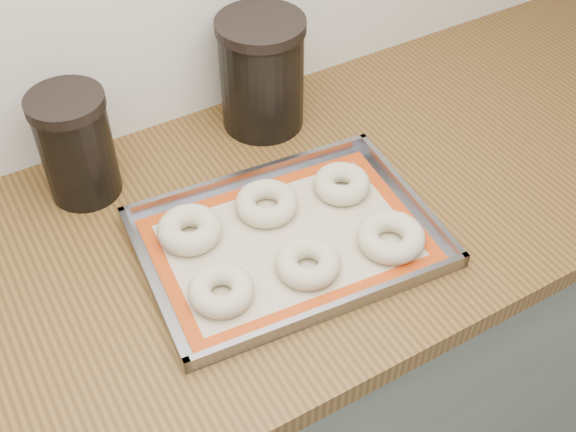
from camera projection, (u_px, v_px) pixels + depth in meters
cabinet at (200, 410)px, 1.47m from camera, size 3.00×0.65×0.86m
countertop at (176, 264)px, 1.15m from camera, size 3.06×0.68×0.04m
baking_tray at (288, 240)px, 1.15m from camera, size 0.49×0.37×0.03m
baking_mat at (288, 240)px, 1.15m from camera, size 0.44×0.33×0.00m
bagel_front_left at (221, 290)px, 1.06m from camera, size 0.11×0.11×0.03m
bagel_front_mid at (308, 263)px, 1.09m from camera, size 0.12×0.12×0.03m
bagel_front_right at (391, 237)px, 1.13m from camera, size 0.12×0.12×0.04m
bagel_back_left at (190, 229)px, 1.14m from camera, size 0.12×0.12×0.04m
bagel_back_mid at (267, 203)px, 1.19m from camera, size 0.10×0.10×0.03m
bagel_back_right at (342, 184)px, 1.22m from camera, size 0.11×0.11×0.04m
canister_mid at (76, 146)px, 1.17m from camera, size 0.13×0.13×0.19m
canister_right at (262, 73)px, 1.30m from camera, size 0.16×0.16×0.21m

